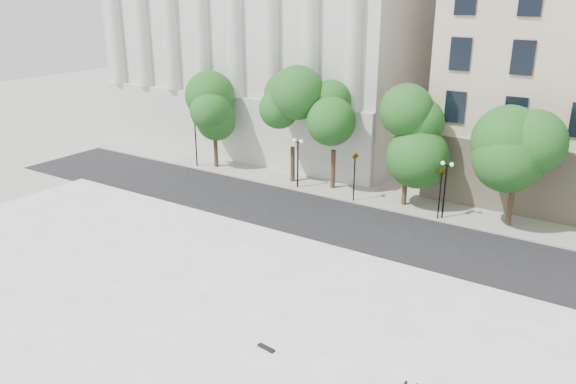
{
  "coord_description": "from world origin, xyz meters",
  "views": [
    {
      "loc": [
        15.44,
        -12.83,
        14.64
      ],
      "look_at": [
        0.52,
        10.0,
        4.9
      ],
      "focal_mm": 35.0,
      "sensor_mm": 36.0,
      "label": 1
    }
  ],
  "objects": [
    {
      "name": "traffic_light_east",
      "position": [
        4.65,
        22.3,
        3.75
      ],
      "size": [
        0.41,
        1.86,
        4.25
      ],
      "color": "black",
      "rests_on": "ground"
    },
    {
      "name": "building_west",
      "position": [
        -17.0,
        38.57,
        12.89
      ],
      "size": [
        31.5,
        27.65,
        25.6
      ],
      "color": "#B8B8B3",
      "rests_on": "ground"
    },
    {
      "name": "skateboard",
      "position": [
        3.7,
        3.45,
        0.49
      ],
      "size": [
        0.86,
        0.31,
        0.09
      ],
      "primitive_type": "cube",
      "rotation": [
        0.0,
        0.0,
        -0.12
      ],
      "color": "black",
      "rests_on": "plaza"
    },
    {
      "name": "traffic_light_west",
      "position": [
        -1.75,
        22.3,
        3.75
      ],
      "size": [
        0.68,
        1.92,
        4.26
      ],
      "color": "black",
      "rests_on": "ground"
    },
    {
      "name": "far_sidewalk",
      "position": [
        0.0,
        24.0,
        0.06
      ],
      "size": [
        60.0,
        4.0,
        0.12
      ],
      "primitive_type": "cube",
      "color": "#A39F96",
      "rests_on": "ground"
    },
    {
      "name": "lamp_posts",
      "position": [
        -0.62,
        22.6,
        2.87
      ],
      "size": [
        35.78,
        0.28,
        4.39
      ],
      "color": "black",
      "rests_on": "ground"
    },
    {
      "name": "street",
      "position": [
        0.0,
        18.0,
        0.01
      ],
      "size": [
        60.0,
        8.0,
        0.02
      ],
      "primitive_type": "cube",
      "color": "black",
      "rests_on": "ground"
    },
    {
      "name": "street_trees",
      "position": [
        0.72,
        23.65,
        5.21
      ],
      "size": [
        34.38,
        4.57,
        7.61
      ],
      "color": "#382619",
      "rests_on": "ground"
    },
    {
      "name": "plaza",
      "position": [
        0.0,
        3.0,
        0.23
      ],
      "size": [
        44.0,
        22.0,
        0.45
      ],
      "primitive_type": "cube",
      "color": "white",
      "rests_on": "ground"
    },
    {
      "name": "ground",
      "position": [
        0.0,
        0.0,
        0.0
      ],
      "size": [
        160.0,
        160.0,
        0.0
      ],
      "primitive_type": "plane",
      "color": "#A5A29C",
      "rests_on": "ground"
    }
  ]
}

